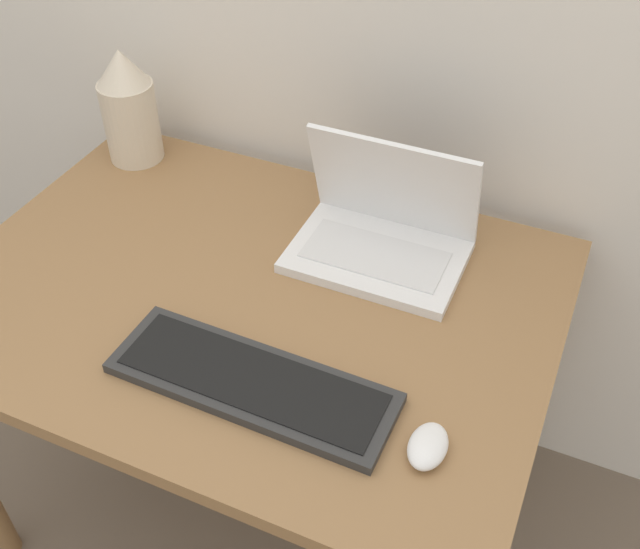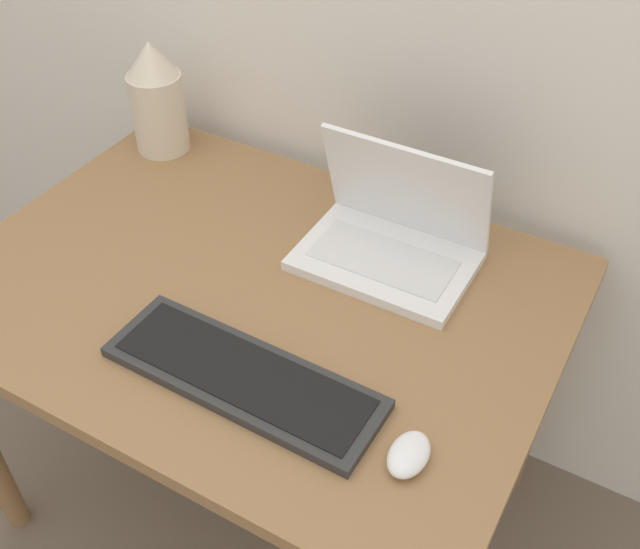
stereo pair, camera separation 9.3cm
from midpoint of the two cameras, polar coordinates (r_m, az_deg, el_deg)
desk at (r=1.42m, az=-3.03°, el=-3.56°), size 1.09×0.79×0.70m
laptop at (r=1.40m, az=7.45°, el=2.92°), size 0.32×0.22×0.23m
keyboard at (r=1.20m, az=-3.65°, el=-7.86°), size 0.47×0.16×0.02m
mouse at (r=1.11m, az=9.24°, el=-13.49°), size 0.06×0.09×0.03m
vase at (r=1.70m, az=-10.78°, el=13.04°), size 0.12×0.12×0.25m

